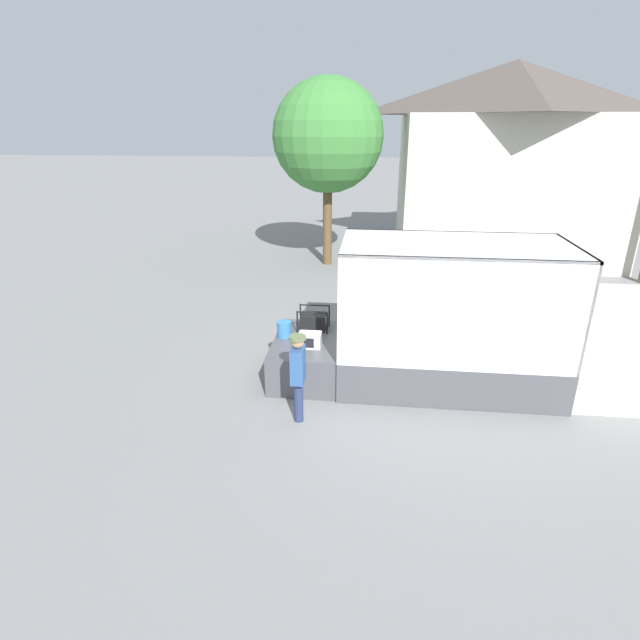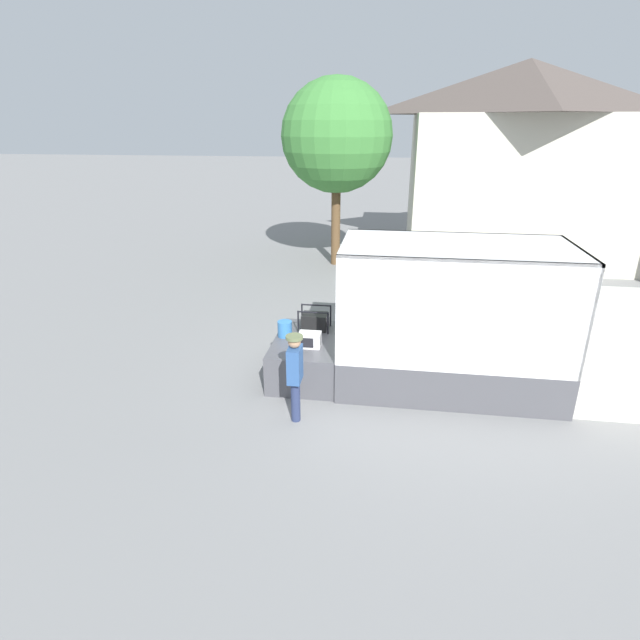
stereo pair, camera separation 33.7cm
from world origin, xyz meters
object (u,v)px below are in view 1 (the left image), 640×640
object	(u,v)px
box_truck	(524,348)
orange_bucket	(284,329)
portable_generator	(315,321)
street_tree	(328,136)
microwave	(310,340)
worker_person	(298,370)

from	to	relation	value
box_truck	orange_bucket	size ratio (longest dim) A/B	19.25
portable_generator	street_tree	distance (m)	9.98
microwave	portable_generator	world-z (taller)	portable_generator
worker_person	microwave	bearing A→B (deg)	89.14
box_truck	worker_person	world-z (taller)	box_truck
worker_person	portable_generator	bearing A→B (deg)	89.95
microwave	orange_bucket	distance (m)	0.81
box_truck	orange_bucket	bearing A→B (deg)	179.16
portable_generator	orange_bucket	size ratio (longest dim) A/B	2.03
box_truck	microwave	size ratio (longest dim) A/B	14.44
box_truck	microwave	xyz separation A→B (m)	(-4.58, -0.41, 0.14)
box_truck	street_tree	bearing A→B (deg)	118.09
orange_bucket	worker_person	distance (m)	2.12
portable_generator	orange_bucket	xyz separation A→B (m)	(-0.63, -0.50, -0.02)
worker_person	orange_bucket	bearing A→B (deg)	107.23
orange_bucket	street_tree	size ratio (longest dim) A/B	0.05
microwave	street_tree	world-z (taller)	street_tree
microwave	orange_bucket	size ratio (longest dim) A/B	1.33
microwave	orange_bucket	world-z (taller)	orange_bucket
orange_bucket	street_tree	bearing A→B (deg)	89.83
orange_bucket	worker_person	bearing A→B (deg)	-72.77
worker_person	street_tree	size ratio (longest dim) A/B	0.25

